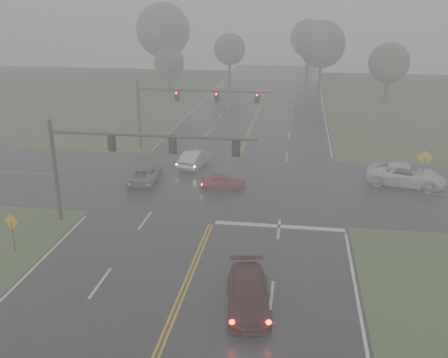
% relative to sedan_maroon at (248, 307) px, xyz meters
% --- Properties ---
extents(main_road, '(18.00, 160.00, 0.02)m').
position_rel_sedan_maroon_xyz_m(main_road, '(-3.42, 14.97, 0.00)').
color(main_road, black).
rests_on(main_road, ground).
extents(cross_street, '(120.00, 14.00, 0.02)m').
position_rel_sedan_maroon_xyz_m(cross_street, '(-3.42, 16.97, 0.00)').
color(cross_street, black).
rests_on(cross_street, ground).
extents(stop_bar, '(8.50, 0.50, 0.01)m').
position_rel_sedan_maroon_xyz_m(stop_bar, '(1.08, 9.37, 0.00)').
color(stop_bar, silver).
rests_on(stop_bar, ground).
extents(sedan_maroon, '(2.76, 5.32, 1.47)m').
position_rel_sedan_maroon_xyz_m(sedan_maroon, '(0.00, 0.00, 0.00)').
color(sedan_maroon, black).
rests_on(sedan_maroon, ground).
extents(sedan_red, '(3.72, 2.01, 1.20)m').
position_rel_sedan_maroon_xyz_m(sedan_red, '(-3.61, 15.75, 0.00)').
color(sedan_red, '#9D0E13').
rests_on(sedan_red, ground).
extents(sedan_silver, '(2.50, 4.81, 1.51)m').
position_rel_sedan_maroon_xyz_m(sedan_silver, '(-6.88, 20.87, 0.00)').
color(sedan_silver, silver).
rests_on(sedan_silver, ground).
extents(car_grey, '(2.55, 5.00, 1.35)m').
position_rel_sedan_maroon_xyz_m(car_grey, '(-10.13, 16.34, 0.00)').
color(car_grey, '#515458').
rests_on(car_grey, ground).
extents(pickup_white, '(6.53, 3.96, 1.69)m').
position_rel_sedan_maroon_xyz_m(pickup_white, '(10.72, 18.70, 0.00)').
color(pickup_white, silver).
rests_on(pickup_white, ground).
extents(signal_gantry_near, '(13.37, 0.30, 6.94)m').
position_rel_sedan_maroon_xyz_m(signal_gantry_near, '(-9.46, 8.32, 4.90)').
color(signal_gantry_near, black).
rests_on(signal_gantry_near, ground).
extents(signal_gantry_far, '(13.08, 0.34, 6.65)m').
position_rel_sedan_maroon_xyz_m(signal_gantry_far, '(-9.51, 26.14, 4.71)').
color(signal_gantry_far, black).
rests_on(signal_gantry_far, ground).
extents(sign_diamond_west, '(1.01, 0.28, 2.48)m').
position_rel_sedan_maroon_xyz_m(sign_diamond_west, '(-14.17, 3.51, 1.67)').
color(sign_diamond_west, black).
rests_on(sign_diamond_west, ground).
extents(sign_diamond_east, '(1.23, 0.12, 2.95)m').
position_rel_sedan_maroon_xyz_m(sign_diamond_east, '(12.01, 18.81, 1.99)').
color(sign_diamond_east, black).
rests_on(sign_diamond_east, ground).
extents(tree_nw_a, '(4.77, 4.77, 7.00)m').
position_rel_sedan_maroon_xyz_m(tree_nw_a, '(-18.78, 58.05, 4.60)').
color(tree_nw_a, '#322920').
rests_on(tree_nw_a, ground).
extents(tree_ne_a, '(7.52, 7.52, 11.04)m').
position_rel_sedan_maroon_xyz_m(tree_ne_a, '(5.18, 63.59, 7.26)').
color(tree_ne_a, '#322920').
rests_on(tree_ne_a, ground).
extents(tree_n_mid, '(5.77, 5.77, 8.47)m').
position_rel_sedan_maroon_xyz_m(tree_n_mid, '(-10.95, 71.76, 5.57)').
color(tree_n_mid, '#322920').
rests_on(tree_n_mid, ground).
extents(tree_e_near, '(5.76, 5.76, 8.46)m').
position_rel_sedan_maroon_xyz_m(tree_e_near, '(14.39, 54.49, 5.56)').
color(tree_e_near, '#322920').
rests_on(tree_e_near, ground).
extents(tree_nw_b, '(9.33, 9.33, 13.70)m').
position_rel_sedan_maroon_xyz_m(tree_nw_b, '(-22.03, 67.14, 9.02)').
color(tree_nw_b, '#322920').
rests_on(tree_nw_b, ground).
extents(tree_n_far, '(7.24, 7.24, 10.63)m').
position_rel_sedan_maroon_xyz_m(tree_n_far, '(3.28, 81.54, 6.99)').
color(tree_n_far, '#322920').
rests_on(tree_n_far, ground).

